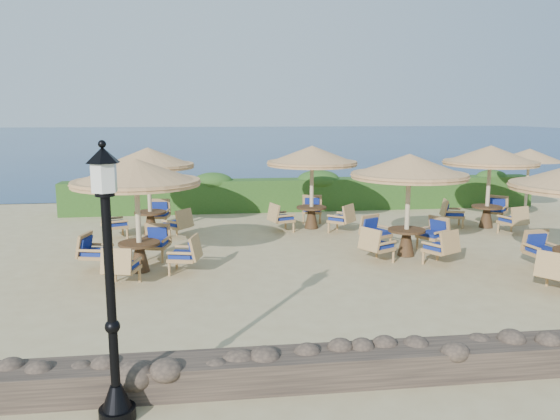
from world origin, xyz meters
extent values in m
plane|color=tan|center=(0.00, 0.00, 0.00)|extent=(120.00, 120.00, 0.00)
plane|color=#0B214A|center=(0.00, 70.00, 0.00)|extent=(160.00, 160.00, 0.00)
cube|color=#214616|center=(0.00, 7.20, 0.60)|extent=(18.00, 0.90, 1.20)
cube|color=brown|center=(0.00, -6.20, 0.22)|extent=(15.00, 0.65, 0.44)
cylinder|color=black|center=(-4.80, -6.80, 0.08)|extent=(0.44, 0.44, 0.16)
cone|color=black|center=(-4.80, -6.80, 0.30)|extent=(0.36, 0.36, 0.30)
cylinder|color=black|center=(-4.80, -6.80, 1.55)|extent=(0.11, 0.11, 2.40)
cylinder|color=silver|center=(-4.80, -6.80, 2.98)|extent=(0.30, 0.30, 0.36)
cone|color=black|center=(-4.80, -6.80, 3.22)|extent=(0.40, 0.40, 0.18)
cylinder|color=beige|center=(7.80, 5.20, 1.10)|extent=(0.10, 0.10, 2.20)
cone|color=#A57444|center=(7.80, 5.20, 2.18)|extent=(2.30, 2.30, 0.45)
cylinder|color=beige|center=(-5.28, -0.41, 1.20)|extent=(0.12, 0.12, 2.40)
cone|color=#A57444|center=(-5.28, -0.41, 2.38)|extent=(2.95, 2.95, 0.55)
cylinder|color=#A57444|center=(-5.28, -0.41, 2.10)|extent=(2.89, 2.89, 0.14)
cylinder|color=#4A311A|center=(-5.28, -0.41, 0.68)|extent=(0.96, 0.96, 0.06)
cone|color=#4A311A|center=(-5.28, -0.41, 0.33)|extent=(0.44, 0.44, 0.64)
cylinder|color=beige|center=(1.41, 0.17, 1.20)|extent=(0.12, 0.12, 2.40)
cone|color=#A57444|center=(1.41, 0.17, 2.38)|extent=(2.99, 2.99, 0.55)
cylinder|color=#A57444|center=(1.41, 0.17, 2.10)|extent=(2.93, 2.93, 0.14)
cylinder|color=#4A311A|center=(1.41, 0.17, 0.68)|extent=(0.96, 0.96, 0.06)
cone|color=#4A311A|center=(1.41, 0.17, 0.33)|extent=(0.44, 0.44, 0.64)
cylinder|color=beige|center=(-5.44, 3.64, 1.20)|extent=(0.12, 0.12, 2.40)
cone|color=#A57444|center=(-5.44, 3.64, 2.38)|extent=(2.77, 2.77, 0.55)
cylinder|color=#A57444|center=(-5.44, 3.64, 2.10)|extent=(2.72, 2.72, 0.14)
cylinder|color=#4A311A|center=(-5.44, 3.64, 0.68)|extent=(0.96, 0.96, 0.06)
cone|color=#4A311A|center=(-5.44, 3.64, 0.33)|extent=(0.44, 0.44, 0.64)
cylinder|color=beige|center=(-0.40, 3.85, 1.20)|extent=(0.12, 0.12, 2.40)
cone|color=#A57444|center=(-0.40, 3.85, 2.38)|extent=(2.89, 2.89, 0.55)
cylinder|color=#A57444|center=(-0.40, 3.85, 2.10)|extent=(2.83, 2.83, 0.14)
cylinder|color=#4A311A|center=(-0.40, 3.85, 0.68)|extent=(0.96, 0.96, 0.06)
cone|color=#4A311A|center=(-0.40, 3.85, 0.33)|extent=(0.44, 0.44, 0.64)
cylinder|color=beige|center=(5.25, 3.24, 1.20)|extent=(0.12, 0.12, 2.40)
cone|color=#A57444|center=(5.25, 3.24, 2.38)|extent=(2.97, 2.97, 0.55)
cylinder|color=#A57444|center=(5.25, 3.24, 2.10)|extent=(2.91, 2.91, 0.14)
cylinder|color=#4A311A|center=(5.25, 3.24, 0.68)|extent=(0.96, 0.96, 0.06)
cone|color=#4A311A|center=(5.25, 3.24, 0.33)|extent=(0.44, 0.44, 0.64)
camera|label=1|loc=(-3.63, -13.08, 3.69)|focal=35.00mm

